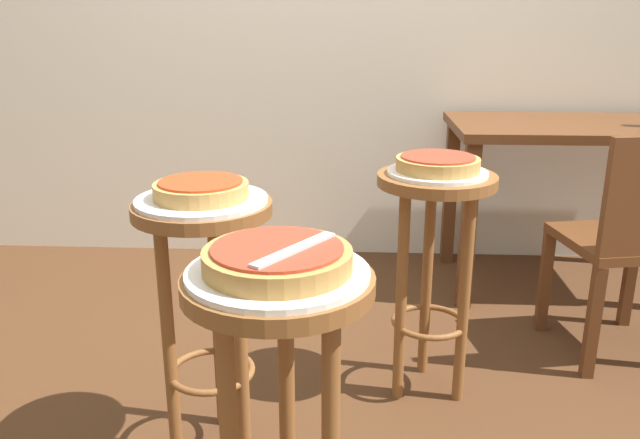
{
  "coord_description": "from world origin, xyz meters",
  "views": [
    {
      "loc": [
        0.14,
        -1.65,
        1.21
      ],
      "look_at": [
        0.05,
        0.05,
        0.67
      ],
      "focal_mm": 36.23,
      "sensor_mm": 36.0,
      "label": 1
    }
  ],
  "objects_px": {
    "stool_foreground": "(282,372)",
    "pizza_foreground": "(280,259)",
    "serving_plate_leftside": "(437,172)",
    "stool_leftside": "(434,237)",
    "pizza_middle": "(201,189)",
    "serving_plate_foreground": "(280,273)",
    "stool_middle": "(206,275)",
    "dining_table": "(572,151)",
    "wooden_chair": "(633,238)",
    "pizza_server_knife": "(295,249)",
    "serving_plate_middle": "(202,200)",
    "pizza_leftside": "(438,163)"
  },
  "relations": [
    {
      "from": "stool_foreground",
      "to": "pizza_leftside",
      "type": "height_order",
      "value": "pizza_leftside"
    },
    {
      "from": "wooden_chair",
      "to": "pizza_server_knife",
      "type": "xyz_separation_m",
      "value": [
        -1.09,
        -1.1,
        0.34
      ]
    },
    {
      "from": "stool_leftside",
      "to": "pizza_middle",
      "type": "bearing_deg",
      "value": -152.18
    },
    {
      "from": "stool_leftside",
      "to": "wooden_chair",
      "type": "relative_size",
      "value": 0.88
    },
    {
      "from": "stool_foreground",
      "to": "stool_leftside",
      "type": "distance_m",
      "value": 0.92
    },
    {
      "from": "stool_middle",
      "to": "dining_table",
      "type": "xyz_separation_m",
      "value": [
        1.36,
        1.28,
        0.09
      ]
    },
    {
      "from": "pizza_foreground",
      "to": "pizza_server_knife",
      "type": "distance_m",
      "value": 0.04
    },
    {
      "from": "pizza_foreground",
      "to": "serving_plate_middle",
      "type": "xyz_separation_m",
      "value": [
        -0.26,
        0.49,
        -0.03
      ]
    },
    {
      "from": "stool_middle",
      "to": "serving_plate_leftside",
      "type": "height_order",
      "value": "serving_plate_leftside"
    },
    {
      "from": "serving_plate_foreground",
      "to": "stool_middle",
      "type": "xyz_separation_m",
      "value": [
        -0.26,
        0.49,
        -0.21
      ]
    },
    {
      "from": "serving_plate_foreground",
      "to": "dining_table",
      "type": "height_order",
      "value": "dining_table"
    },
    {
      "from": "stool_leftside",
      "to": "serving_plate_leftside",
      "type": "relative_size",
      "value": 2.43
    },
    {
      "from": "dining_table",
      "to": "pizza_middle",
      "type": "bearing_deg",
      "value": -136.75
    },
    {
      "from": "serving_plate_middle",
      "to": "serving_plate_leftside",
      "type": "relative_size",
      "value": 1.12
    },
    {
      "from": "pizza_foreground",
      "to": "dining_table",
      "type": "xyz_separation_m",
      "value": [
        1.1,
        1.77,
        -0.14
      ]
    },
    {
      "from": "serving_plate_foreground",
      "to": "pizza_leftside",
      "type": "bearing_deg",
      "value": 64.77
    },
    {
      "from": "pizza_middle",
      "to": "serving_plate_foreground",
      "type": "bearing_deg",
      "value": -61.81
    },
    {
      "from": "stool_middle",
      "to": "dining_table",
      "type": "relative_size",
      "value": 0.7
    },
    {
      "from": "dining_table",
      "to": "pizza_server_knife",
      "type": "height_order",
      "value": "pizza_server_knife"
    },
    {
      "from": "stool_middle",
      "to": "pizza_server_knife",
      "type": "height_order",
      "value": "pizza_server_knife"
    },
    {
      "from": "pizza_foreground",
      "to": "serving_plate_leftside",
      "type": "distance_m",
      "value": 0.92
    },
    {
      "from": "serving_plate_foreground",
      "to": "serving_plate_middle",
      "type": "distance_m",
      "value": 0.55
    },
    {
      "from": "pizza_server_knife",
      "to": "serving_plate_leftside",
      "type": "bearing_deg",
      "value": 10.88
    },
    {
      "from": "stool_middle",
      "to": "pizza_leftside",
      "type": "height_order",
      "value": "pizza_leftside"
    },
    {
      "from": "serving_plate_middle",
      "to": "pizza_server_knife",
      "type": "height_order",
      "value": "pizza_server_knife"
    },
    {
      "from": "stool_foreground",
      "to": "wooden_chair",
      "type": "distance_m",
      "value": 1.56
    },
    {
      "from": "serving_plate_middle",
      "to": "stool_foreground",
      "type": "bearing_deg",
      "value": -61.81
    },
    {
      "from": "serving_plate_foreground",
      "to": "pizza_server_knife",
      "type": "distance_m",
      "value": 0.07
    },
    {
      "from": "pizza_foreground",
      "to": "stool_middle",
      "type": "distance_m",
      "value": 0.6
    },
    {
      "from": "pizza_middle",
      "to": "dining_table",
      "type": "height_order",
      "value": "pizza_middle"
    },
    {
      "from": "stool_foreground",
      "to": "pizza_foreground",
      "type": "height_order",
      "value": "pizza_foreground"
    },
    {
      "from": "pizza_foreground",
      "to": "pizza_middle",
      "type": "height_order",
      "value": "same"
    },
    {
      "from": "dining_table",
      "to": "pizza_server_knife",
      "type": "relative_size",
      "value": 4.87
    },
    {
      "from": "stool_middle",
      "to": "pizza_middle",
      "type": "xyz_separation_m",
      "value": [
        0.0,
        0.0,
        0.24
      ]
    },
    {
      "from": "dining_table",
      "to": "serving_plate_foreground",
      "type": "bearing_deg",
      "value": -121.98
    },
    {
      "from": "pizza_foreground",
      "to": "stool_leftside",
      "type": "xyz_separation_m",
      "value": [
        0.39,
        0.83,
        -0.24
      ]
    },
    {
      "from": "pizza_middle",
      "to": "dining_table",
      "type": "bearing_deg",
      "value": 43.25
    },
    {
      "from": "pizza_leftside",
      "to": "dining_table",
      "type": "height_order",
      "value": "pizza_leftside"
    },
    {
      "from": "serving_plate_leftside",
      "to": "pizza_server_knife",
      "type": "height_order",
      "value": "pizza_server_knife"
    },
    {
      "from": "stool_middle",
      "to": "stool_foreground",
      "type": "bearing_deg",
      "value": -61.81
    },
    {
      "from": "stool_foreground",
      "to": "pizza_foreground",
      "type": "bearing_deg",
      "value": 90.45
    },
    {
      "from": "pizza_foreground",
      "to": "wooden_chair",
      "type": "height_order",
      "value": "wooden_chair"
    },
    {
      "from": "serving_plate_foreground",
      "to": "serving_plate_middle",
      "type": "height_order",
      "value": "same"
    },
    {
      "from": "serving_plate_leftside",
      "to": "serving_plate_middle",
      "type": "bearing_deg",
      "value": -152.18
    },
    {
      "from": "stool_leftside",
      "to": "serving_plate_middle",
      "type": "bearing_deg",
      "value": -152.18
    },
    {
      "from": "stool_leftside",
      "to": "dining_table",
      "type": "height_order",
      "value": "dining_table"
    },
    {
      "from": "serving_plate_leftside",
      "to": "serving_plate_foreground",
      "type": "bearing_deg",
      "value": -115.23
    },
    {
      "from": "dining_table",
      "to": "wooden_chair",
      "type": "height_order",
      "value": "wooden_chair"
    },
    {
      "from": "pizza_middle",
      "to": "stool_leftside",
      "type": "bearing_deg",
      "value": 27.82
    },
    {
      "from": "pizza_foreground",
      "to": "pizza_server_knife",
      "type": "bearing_deg",
      "value": -33.69
    }
  ]
}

